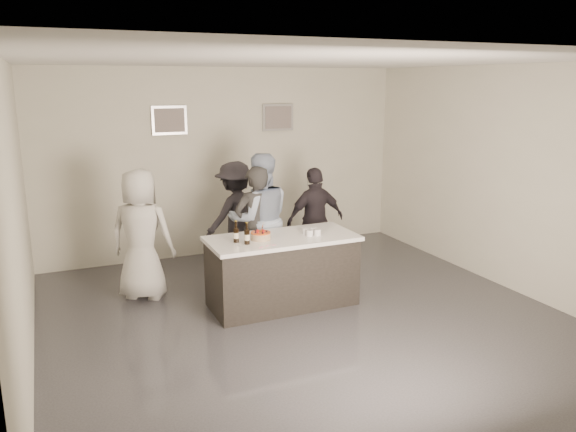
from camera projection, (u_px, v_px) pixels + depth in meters
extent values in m
plane|color=#3D3D42|center=(305.00, 317.00, 6.79)|extent=(6.00, 6.00, 0.00)
plane|color=white|center=(306.00, 60.00, 6.09)|extent=(6.00, 6.00, 0.00)
cube|color=beige|center=(226.00, 162.00, 9.11)|extent=(6.00, 0.04, 3.00)
cube|color=beige|center=(497.00, 277.00, 3.77)|extent=(6.00, 0.04, 3.00)
cube|color=beige|center=(17.00, 221.00, 5.27)|extent=(0.04, 6.00, 3.00)
cube|color=beige|center=(505.00, 178.00, 7.61)|extent=(0.04, 6.00, 3.00)
cube|color=#B2B2B7|center=(169.00, 120.00, 8.57)|extent=(0.54, 0.04, 0.44)
cube|color=#B2B2B7|center=(278.00, 117.00, 9.27)|extent=(0.54, 0.04, 0.44)
cube|color=white|center=(282.00, 271.00, 7.07)|extent=(1.86, 0.86, 0.90)
cylinder|color=#E25617|center=(261.00, 237.00, 6.83)|extent=(0.25, 0.25, 0.08)
cylinder|color=black|center=(236.00, 232.00, 6.69)|extent=(0.07, 0.07, 0.26)
cylinder|color=black|center=(247.00, 234.00, 6.62)|extent=(0.07, 0.07, 0.26)
cube|color=#C78812|center=(312.00, 232.00, 7.05)|extent=(0.19, 0.19, 0.08)
cube|color=pink|center=(266.00, 246.00, 6.56)|extent=(0.24, 0.08, 0.01)
imported|color=#272727|center=(256.00, 228.00, 7.58)|extent=(0.66, 0.48, 1.69)
imported|color=#9EB0CF|center=(260.00, 220.00, 7.73)|extent=(0.98, 0.82, 1.84)
imported|color=silver|center=(141.00, 234.00, 7.23)|extent=(1.00, 0.90, 1.71)
imported|color=#29242B|center=(315.00, 220.00, 8.30)|extent=(0.93, 0.42, 1.56)
imported|color=#29272F|center=(236.00, 215.00, 8.47)|extent=(1.20, 0.94, 1.62)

